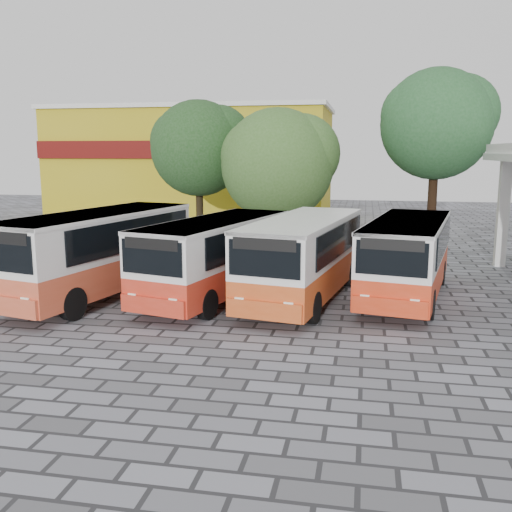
% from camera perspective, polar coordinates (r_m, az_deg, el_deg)
% --- Properties ---
extents(ground, '(90.00, 90.00, 0.00)m').
position_cam_1_polar(ground, '(17.17, 4.26, -6.84)').
color(ground, '#58575C').
rests_on(ground, ground).
extents(shophouse_block, '(20.40, 10.40, 8.30)m').
position_cam_1_polar(shophouse_block, '(44.20, -6.09, 9.17)').
color(shophouse_block, '#A99612').
rests_on(shophouse_block, ground).
extents(bus_far_left, '(4.32, 8.75, 3.00)m').
position_cam_1_polar(bus_far_left, '(20.72, -15.48, 0.73)').
color(bus_far_left, '#CF502F').
rests_on(bus_far_left, ground).
extents(bus_centre_left, '(4.12, 8.09, 2.77)m').
position_cam_1_polar(bus_centre_left, '(19.89, -4.00, 0.31)').
color(bus_centre_left, red).
rests_on(bus_centre_left, ground).
extents(bus_centre_right, '(3.75, 8.24, 2.85)m').
position_cam_1_polar(bus_centre_right, '(19.58, 4.80, 0.28)').
color(bus_centre_right, '#CC4C19').
rests_on(bus_centre_right, ground).
extents(bus_far_right, '(3.70, 7.99, 2.76)m').
position_cam_1_polar(bus_far_right, '(20.51, 14.90, 0.27)').
color(bus_far_right, red).
rests_on(bus_far_right, ground).
extents(tree_left, '(5.62, 5.35, 7.93)m').
position_cam_1_polar(tree_left, '(32.68, -5.64, 10.97)').
color(tree_left, black).
rests_on(tree_left, ground).
extents(tree_middle, '(6.15, 5.86, 7.32)m').
position_cam_1_polar(tree_middle, '(30.03, 2.31, 9.46)').
color(tree_middle, '#412C1C').
rests_on(tree_middle, ground).
extents(tree_right, '(5.91, 5.63, 9.27)m').
position_cam_1_polar(tree_right, '(31.20, 17.74, 12.78)').
color(tree_right, black).
rests_on(tree_right, ground).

